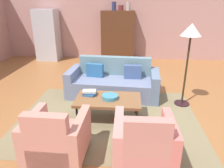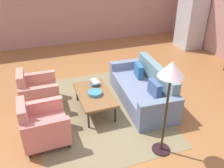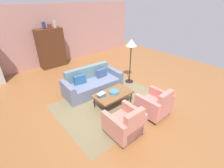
{
  "view_description": "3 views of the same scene",
  "coord_description": "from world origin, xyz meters",
  "px_view_note": "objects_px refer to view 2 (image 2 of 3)",
  "views": [
    {
      "loc": [
        0.13,
        -3.95,
        2.11
      ],
      "look_at": [
        -0.2,
        -0.22,
        0.64
      ],
      "focal_mm": 33.78,
      "sensor_mm": 36.0,
      "label": 1
    },
    {
      "loc": [
        3.98,
        -1.55,
        3.13
      ],
      "look_at": [
        -0.08,
        -0.12,
        0.7
      ],
      "focal_mm": 38.61,
      "sensor_mm": 36.0,
      "label": 2
    },
    {
      "loc": [
        -3.07,
        -3.69,
        3.14
      ],
      "look_at": [
        0.03,
        -0.08,
        0.51
      ],
      "focal_mm": 26.11,
      "sensor_mm": 36.0,
      "label": 3
    }
  ],
  "objects_px": {
    "book_stack": "(95,83)",
    "floor_lamp": "(171,79)",
    "fruit_bowl": "(95,93)",
    "refrigerator": "(191,21)",
    "armchair_left": "(36,93)",
    "couch": "(144,90)",
    "armchair_right": "(41,126)",
    "coffee_table": "(95,95)"
  },
  "relations": [
    {
      "from": "book_stack",
      "to": "floor_lamp",
      "type": "xyz_separation_m",
      "value": [
        1.92,
        0.65,
        0.96
      ]
    },
    {
      "from": "fruit_bowl",
      "to": "refrigerator",
      "type": "bearing_deg",
      "value": 122.87
    },
    {
      "from": "fruit_bowl",
      "to": "book_stack",
      "type": "height_order",
      "value": "book_stack"
    },
    {
      "from": "fruit_bowl",
      "to": "book_stack",
      "type": "distance_m",
      "value": 0.42
    },
    {
      "from": "armchair_left",
      "to": "book_stack",
      "type": "distance_m",
      "value": 1.32
    },
    {
      "from": "couch",
      "to": "book_stack",
      "type": "height_order",
      "value": "couch"
    },
    {
      "from": "refrigerator",
      "to": "floor_lamp",
      "type": "distance_m",
      "value": 5.53
    },
    {
      "from": "armchair_left",
      "to": "floor_lamp",
      "type": "bearing_deg",
      "value": 42.96
    },
    {
      "from": "armchair_right",
      "to": "refrigerator",
      "type": "height_order",
      "value": "refrigerator"
    },
    {
      "from": "armchair_right",
      "to": "couch",
      "type": "bearing_deg",
      "value": 102.93
    },
    {
      "from": "armchair_left",
      "to": "floor_lamp",
      "type": "distance_m",
      "value": 3.1
    },
    {
      "from": "floor_lamp",
      "to": "armchair_left",
      "type": "bearing_deg",
      "value": -137.9
    },
    {
      "from": "couch",
      "to": "refrigerator",
      "type": "distance_m",
      "value": 4.15
    },
    {
      "from": "couch",
      "to": "coffee_table",
      "type": "distance_m",
      "value": 1.19
    },
    {
      "from": "armchair_left",
      "to": "book_stack",
      "type": "relative_size",
      "value": 3.3
    },
    {
      "from": "coffee_table",
      "to": "fruit_bowl",
      "type": "xyz_separation_m",
      "value": [
        0.04,
        0.0,
        0.07
      ]
    },
    {
      "from": "armchair_left",
      "to": "fruit_bowl",
      "type": "bearing_deg",
      "value": 62.21
    },
    {
      "from": "book_stack",
      "to": "fruit_bowl",
      "type": "bearing_deg",
      "value": -16.55
    },
    {
      "from": "armchair_right",
      "to": "armchair_left",
      "type": "bearing_deg",
      "value": 178.7
    },
    {
      "from": "armchair_right",
      "to": "floor_lamp",
      "type": "height_order",
      "value": "floor_lamp"
    },
    {
      "from": "fruit_bowl",
      "to": "armchair_right",
      "type": "bearing_deg",
      "value": -64.15
    },
    {
      "from": "armchair_left",
      "to": "fruit_bowl",
      "type": "height_order",
      "value": "armchair_left"
    },
    {
      "from": "couch",
      "to": "armchair_left",
      "type": "distance_m",
      "value": 2.43
    },
    {
      "from": "fruit_bowl",
      "to": "refrigerator",
      "type": "distance_m",
      "value": 5.09
    },
    {
      "from": "armchair_right",
      "to": "fruit_bowl",
      "type": "distance_m",
      "value": 1.3
    },
    {
      "from": "armchair_right",
      "to": "book_stack",
      "type": "bearing_deg",
      "value": 125.76
    },
    {
      "from": "couch",
      "to": "floor_lamp",
      "type": "distance_m",
      "value": 1.97
    },
    {
      "from": "coffee_table",
      "to": "armchair_left",
      "type": "distance_m",
      "value": 1.31
    },
    {
      "from": "floor_lamp",
      "to": "armchair_right",
      "type": "bearing_deg",
      "value": -115.96
    },
    {
      "from": "armchair_right",
      "to": "floor_lamp",
      "type": "relative_size",
      "value": 0.51
    },
    {
      "from": "armchair_right",
      "to": "book_stack",
      "type": "distance_m",
      "value": 1.62
    },
    {
      "from": "armchair_right",
      "to": "floor_lamp",
      "type": "xyz_separation_m",
      "value": [
        0.94,
        1.94,
        1.1
      ]
    },
    {
      "from": "couch",
      "to": "coffee_table",
      "type": "relative_size",
      "value": 1.79
    },
    {
      "from": "armchair_left",
      "to": "armchair_right",
      "type": "bearing_deg",
      "value": 0.87
    },
    {
      "from": "couch",
      "to": "armchair_right",
      "type": "relative_size",
      "value": 2.44
    },
    {
      "from": "book_stack",
      "to": "refrigerator",
      "type": "height_order",
      "value": "refrigerator"
    },
    {
      "from": "couch",
      "to": "floor_lamp",
      "type": "height_order",
      "value": "floor_lamp"
    },
    {
      "from": "floor_lamp",
      "to": "refrigerator",
      "type": "bearing_deg",
      "value": 140.72
    },
    {
      "from": "fruit_bowl",
      "to": "refrigerator",
      "type": "xyz_separation_m",
      "value": [
        -2.75,
        4.26,
        0.45
      ]
    },
    {
      "from": "couch",
      "to": "book_stack",
      "type": "xyz_separation_m",
      "value": [
        -0.38,
        -1.07,
        0.2
      ]
    },
    {
      "from": "armchair_left",
      "to": "fruit_bowl",
      "type": "distance_m",
      "value": 1.34
    },
    {
      "from": "armchair_left",
      "to": "floor_lamp",
      "type": "xyz_separation_m",
      "value": [
        2.15,
        1.94,
        1.1
      ]
    }
  ]
}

